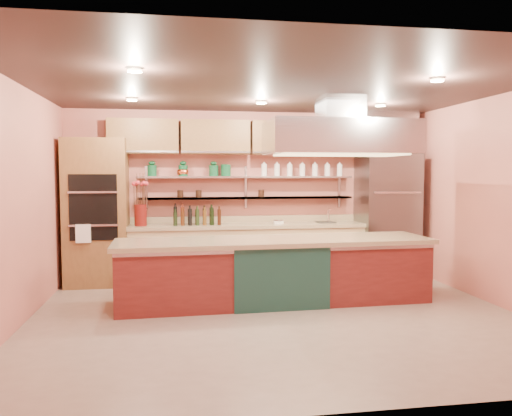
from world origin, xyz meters
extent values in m
cube|color=gray|center=(0.00, 0.00, -0.01)|extent=(6.00, 5.00, 0.02)
cube|color=black|center=(0.00, 0.00, 2.80)|extent=(6.00, 5.00, 0.02)
cube|color=#C56C5D|center=(0.00, 2.50, 1.40)|extent=(6.00, 0.04, 2.80)
cube|color=#C56C5D|center=(0.00, -2.50, 1.40)|extent=(6.00, 0.04, 2.80)
cube|color=#C56C5D|center=(-3.00, 0.00, 1.40)|extent=(0.04, 5.00, 2.80)
cube|color=#C56C5D|center=(3.00, 0.00, 1.40)|extent=(0.04, 5.00, 2.80)
cube|color=brown|center=(-2.45, 2.18, 1.15)|extent=(0.95, 0.64, 2.30)
cube|color=slate|center=(2.35, 2.14, 1.05)|extent=(0.95, 0.72, 2.10)
cube|color=tan|center=(-0.05, 2.20, 0.47)|extent=(3.84, 0.64, 0.93)
cube|color=#B3B5BB|center=(-0.05, 2.37, 1.35)|extent=(3.60, 0.26, 0.03)
cube|color=#B3B5BB|center=(-0.05, 2.37, 1.70)|extent=(3.60, 0.26, 0.03)
cube|color=brown|center=(0.00, 2.32, 2.35)|extent=(4.60, 0.36, 0.55)
cube|color=#B3B5BB|center=(1.00, 0.69, 2.25)|extent=(2.00, 1.00, 0.45)
cube|color=#FFE5A5|center=(0.00, 0.20, 2.77)|extent=(4.00, 2.80, 0.02)
cube|color=maroon|center=(0.10, 0.69, 0.44)|extent=(4.21, 1.04, 0.87)
cylinder|color=#5D100E|center=(-1.78, 2.15, 1.10)|extent=(0.24, 0.24, 0.34)
cube|color=black|center=(-0.88, 2.15, 1.06)|extent=(0.85, 0.46, 0.26)
cube|color=white|center=(0.45, 2.15, 0.97)|extent=(0.16, 0.13, 0.09)
cylinder|color=white|center=(1.34, 2.25, 1.04)|extent=(0.03, 0.03, 0.23)
ellipsoid|color=#DB6032|center=(-1.12, 2.37, 1.78)|extent=(0.21, 0.21, 0.13)
cylinder|color=#0F4827|center=(-0.40, 2.37, 1.81)|extent=(0.21, 0.21, 0.19)
camera|label=1|loc=(-1.20, -5.91, 1.76)|focal=35.00mm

